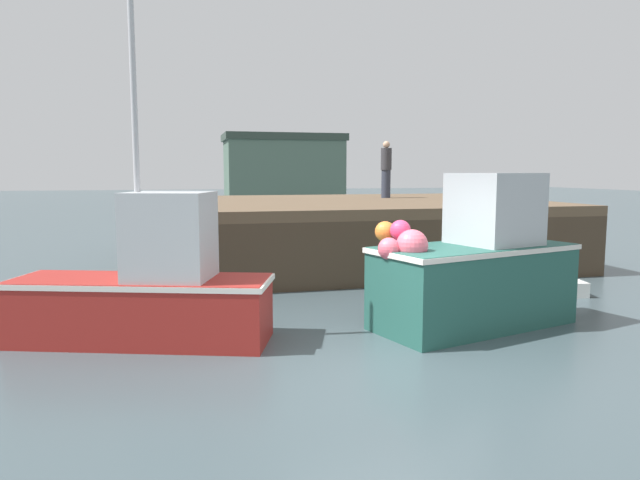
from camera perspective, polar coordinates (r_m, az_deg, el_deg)
The scene contains 7 objects.
ground at distance 8.12m, azimuth 6.25°, elevation -11.95°, with size 120.00×160.00×0.10m.
pier at distance 16.21m, azimuth 2.93°, elevation 2.92°, with size 10.91×8.47×1.74m.
fishing_boat_near_left at distance 8.98m, azimuth -16.63°, elevation -4.70°, with size 4.05×2.35×5.12m.
fishing_boat_near_right at distance 9.84m, azimuth 15.18°, elevation -2.75°, with size 3.71×2.37×2.53m.
rowboat at distance 12.92m, azimuth 21.40°, elevation -4.39°, with size 1.66×1.09×0.35m.
dockworker at distance 18.42m, azimuth 6.57°, elevation 6.98°, with size 0.34×0.34×1.79m.
warehouse at distance 42.24m, azimuth -3.66°, elevation 6.87°, with size 8.58×4.75×5.27m.
Camera 1 is at (-2.68, -7.21, 2.55)m, focal length 32.26 mm.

